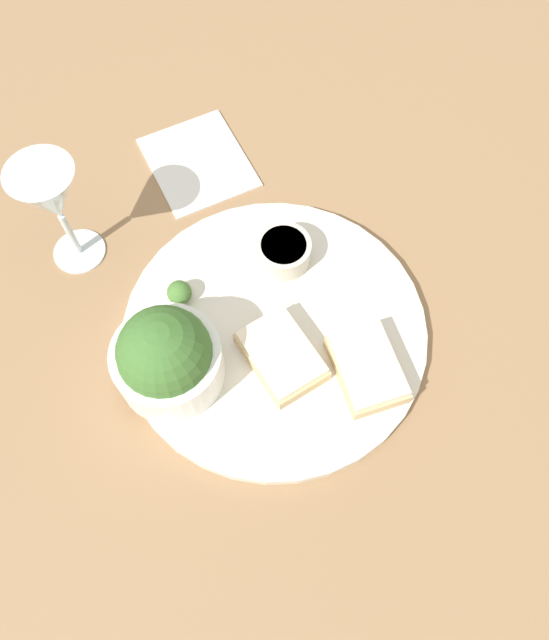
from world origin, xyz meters
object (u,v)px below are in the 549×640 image
object	(u,v)px
cheese_toast_near	(281,355)
wine_glass	(52,199)
salad_bowl	(167,358)
cheese_toast_far	(367,368)
napkin	(198,162)
sauce_ramekin	(284,251)

from	to	relation	value
cheese_toast_near	wine_glass	xyz separation A→B (m)	(0.27, 0.08, 0.08)
salad_bowl	cheese_toast_near	bearing A→B (deg)	-124.53
cheese_toast_near	cheese_toast_far	bearing A→B (deg)	-140.86
wine_glass	napkin	world-z (taller)	wine_glass
salad_bowl	cheese_toast_near	size ratio (longest dim) A/B	1.09
sauce_ramekin	napkin	distance (m)	0.19
sauce_ramekin	cheese_toast_near	distance (m)	0.13
wine_glass	cheese_toast_far	bearing A→B (deg)	-157.55
cheese_toast_near	napkin	bearing A→B (deg)	-21.07
salad_bowl	napkin	distance (m)	0.30
salad_bowl	wine_glass	size ratio (longest dim) A/B	0.76
salad_bowl	napkin	world-z (taller)	salad_bowl
napkin	sauce_ramekin	bearing A→B (deg)	173.82
cheese_toast_far	wine_glass	bearing A→B (deg)	22.45
sauce_ramekin	cheese_toast_near	world-z (taller)	sauce_ramekin
salad_bowl	sauce_ramekin	world-z (taller)	salad_bowl
salad_bowl	napkin	bearing A→B (deg)	-43.79
salad_bowl	napkin	size ratio (longest dim) A/B	0.68
cheese_toast_near	cheese_toast_far	distance (m)	0.09
napkin	cheese_toast_far	bearing A→B (deg)	171.87
cheese_toast_near	napkin	xyz separation A→B (m)	(0.28, -0.11, -0.02)
cheese_toast_far	napkin	bearing A→B (deg)	-8.13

